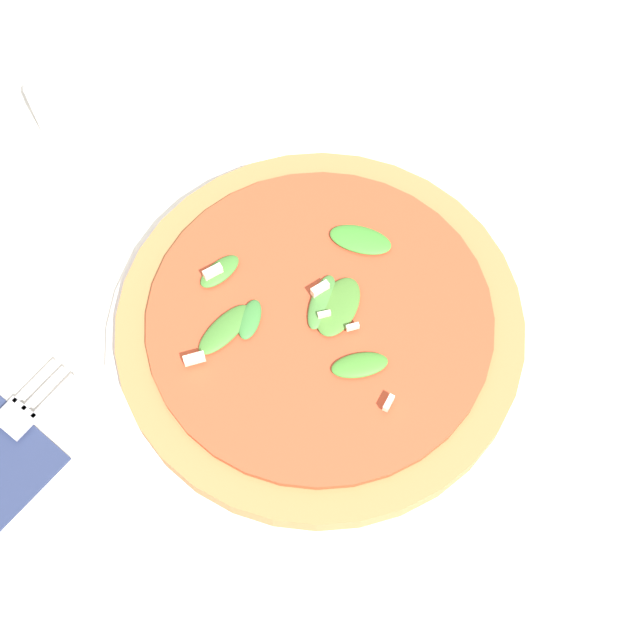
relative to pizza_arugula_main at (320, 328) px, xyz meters
name	(u,v)px	position (x,y,z in m)	size (l,w,h in m)	color
ground_plane	(368,329)	(0.03, -0.02, -0.02)	(6.00, 6.00, 0.00)	silver
pizza_arugula_main	(320,328)	(0.00, 0.00, 0.00)	(0.30, 0.30, 0.05)	white
shaker_pepper	(52,103)	(0.03, 0.28, 0.02)	(0.03, 0.03, 0.07)	silver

